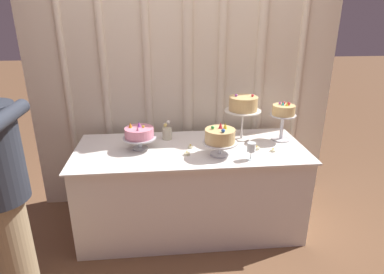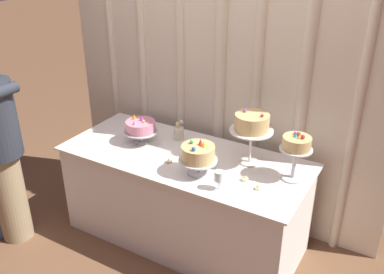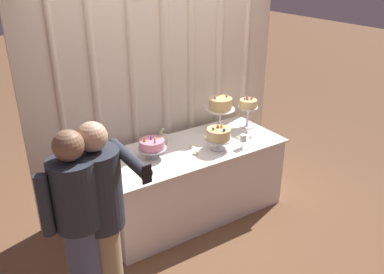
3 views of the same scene
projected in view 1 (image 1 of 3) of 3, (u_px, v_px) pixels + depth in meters
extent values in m
plane|color=brown|center=(192.00, 232.00, 2.92)|extent=(24.00, 24.00, 0.00)
cube|color=beige|center=(185.00, 65.00, 3.03)|extent=(2.88, 0.04, 2.75)
cylinder|color=beige|center=(64.00, 68.00, 2.90)|extent=(0.06, 0.06, 2.75)
cylinder|color=beige|center=(103.00, 67.00, 2.94)|extent=(0.07, 0.07, 2.75)
cylinder|color=beige|center=(147.00, 66.00, 2.97)|extent=(0.07, 0.07, 2.75)
cylinder|color=beige|center=(188.00, 66.00, 3.01)|extent=(0.10, 0.10, 2.75)
cylinder|color=beige|center=(222.00, 65.00, 3.04)|extent=(0.08, 0.08, 2.75)
cylinder|color=beige|center=(260.00, 65.00, 3.07)|extent=(0.09, 0.09, 2.75)
cylinder|color=beige|center=(300.00, 64.00, 3.11)|extent=(0.07, 0.07, 2.75)
cube|color=white|center=(190.00, 189.00, 2.88)|extent=(1.87, 0.77, 0.76)
cube|color=white|center=(190.00, 149.00, 2.74)|extent=(1.92, 0.82, 0.01)
cylinder|color=#B2B2B7|center=(140.00, 148.00, 2.72)|extent=(0.13, 0.13, 0.01)
cylinder|color=#B2B2B7|center=(140.00, 143.00, 2.70)|extent=(0.03, 0.03, 0.08)
cylinder|color=#B2B2B7|center=(140.00, 138.00, 2.68)|extent=(0.27, 0.27, 0.01)
cylinder|color=pink|center=(139.00, 132.00, 2.67)|extent=(0.24, 0.24, 0.08)
sphere|color=yellow|center=(143.00, 127.00, 2.65)|extent=(0.02, 0.02, 0.02)
cone|color=purple|center=(139.00, 124.00, 2.66)|extent=(0.03, 0.03, 0.05)
cone|color=orange|center=(130.00, 125.00, 2.65)|extent=(0.03, 0.03, 0.05)
cone|color=pink|center=(138.00, 128.00, 2.58)|extent=(0.03, 0.03, 0.04)
cylinder|color=silver|center=(219.00, 154.00, 2.60)|extent=(0.15, 0.15, 0.01)
cylinder|color=silver|center=(220.00, 148.00, 2.58)|extent=(0.03, 0.03, 0.09)
cylinder|color=silver|center=(220.00, 142.00, 2.56)|extent=(0.28, 0.28, 0.01)
cylinder|color=#DBB775|center=(220.00, 136.00, 2.54)|extent=(0.24, 0.24, 0.10)
cone|color=yellow|center=(225.00, 126.00, 2.53)|extent=(0.03, 0.03, 0.05)
cone|color=#DB333D|center=(221.00, 125.00, 2.54)|extent=(0.03, 0.03, 0.05)
sphere|color=green|center=(213.00, 127.00, 2.52)|extent=(0.03, 0.03, 0.03)
sphere|color=blue|center=(223.00, 131.00, 2.45)|extent=(0.03, 0.03, 0.03)
cylinder|color=silver|center=(241.00, 139.00, 2.92)|extent=(0.14, 0.14, 0.01)
cylinder|color=silver|center=(242.00, 125.00, 2.87)|extent=(0.02, 0.02, 0.25)
cylinder|color=silver|center=(243.00, 111.00, 2.83)|extent=(0.32, 0.32, 0.01)
cylinder|color=#DBB775|center=(243.00, 104.00, 2.80)|extent=(0.25, 0.25, 0.12)
sphere|color=#DB333D|center=(253.00, 95.00, 2.78)|extent=(0.02, 0.02, 0.02)
sphere|color=purple|center=(236.00, 95.00, 2.78)|extent=(0.02, 0.02, 0.02)
cylinder|color=silver|center=(281.00, 139.00, 2.91)|extent=(0.16, 0.16, 0.01)
cylinder|color=silver|center=(282.00, 127.00, 2.87)|extent=(0.03, 0.03, 0.21)
cylinder|color=silver|center=(283.00, 115.00, 2.83)|extent=(0.22, 0.22, 0.01)
cylinder|color=#DBB775|center=(284.00, 110.00, 2.81)|extent=(0.19, 0.19, 0.09)
sphere|color=#DB333D|center=(289.00, 104.00, 2.79)|extent=(0.03, 0.03, 0.03)
sphere|color=#DB333D|center=(284.00, 103.00, 2.81)|extent=(0.03, 0.03, 0.03)
sphere|color=purple|center=(280.00, 103.00, 2.82)|extent=(0.02, 0.02, 0.02)
cone|color=#2DB2B7|center=(283.00, 103.00, 2.78)|extent=(0.03, 0.03, 0.04)
cone|color=yellow|center=(287.00, 104.00, 2.77)|extent=(0.02, 0.02, 0.03)
cylinder|color=silver|center=(251.00, 159.00, 2.52)|extent=(0.06, 0.06, 0.00)
cylinder|color=silver|center=(251.00, 155.00, 2.51)|extent=(0.01, 0.01, 0.06)
cylinder|color=silver|center=(251.00, 147.00, 2.48)|extent=(0.07, 0.07, 0.07)
cylinder|color=beige|center=(167.00, 134.00, 2.91)|extent=(0.08, 0.08, 0.10)
sphere|color=white|center=(168.00, 122.00, 2.90)|extent=(0.03, 0.03, 0.03)
sphere|color=#E5C666|center=(165.00, 125.00, 2.88)|extent=(0.03, 0.03, 0.03)
sphere|color=white|center=(165.00, 124.00, 2.89)|extent=(0.03, 0.03, 0.03)
cylinder|color=beige|center=(187.00, 154.00, 2.59)|extent=(0.05, 0.05, 0.02)
sphere|color=#F9CC4C|center=(187.00, 151.00, 2.58)|extent=(0.01, 0.01, 0.01)
cylinder|color=beige|center=(190.00, 147.00, 2.73)|extent=(0.04, 0.04, 0.02)
sphere|color=#F9CC4C|center=(190.00, 145.00, 2.72)|extent=(0.01, 0.01, 0.01)
cylinder|color=beige|center=(257.00, 148.00, 2.70)|extent=(0.05, 0.05, 0.02)
sphere|color=#F9CC4C|center=(257.00, 146.00, 2.69)|extent=(0.01, 0.01, 0.01)
cylinder|color=beige|center=(273.00, 151.00, 2.66)|extent=(0.04, 0.04, 0.01)
sphere|color=#F9CC4C|center=(273.00, 149.00, 2.65)|extent=(0.01, 0.01, 0.01)
cylinder|color=#9E8966|center=(14.00, 251.00, 2.11)|extent=(0.34, 0.34, 0.77)
cylinder|color=#282D38|center=(3.00, 119.00, 1.66)|extent=(0.08, 0.52, 0.08)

